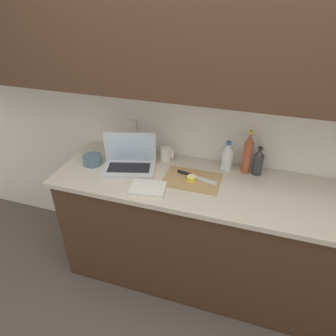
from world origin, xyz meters
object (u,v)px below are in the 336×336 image
(bottle_green_soda, at_px, (258,162))
(bottle_oil_tall, at_px, (248,154))
(bowl_white, at_px, (92,160))
(measuring_cup, at_px, (166,154))
(bottle_water_clear, at_px, (227,157))
(knife, at_px, (190,175))
(laptop, at_px, (129,160))
(cutting_board, at_px, (192,180))
(lemon_half_cut, at_px, (192,178))

(bottle_green_soda, distance_m, bottle_oil_tall, 0.09)
(bottle_oil_tall, bearing_deg, bowl_white, -167.92)
(measuring_cup, bearing_deg, bottle_water_clear, 1.01)
(knife, bearing_deg, measuring_cup, 155.07)
(measuring_cup, bearing_deg, bowl_white, -155.68)
(knife, distance_m, bottle_green_soda, 0.47)
(laptop, height_order, measuring_cup, laptop)
(bowl_white, bearing_deg, bottle_green_soda, 11.30)
(cutting_board, height_order, knife, knife)
(laptop, bearing_deg, bottle_water_clear, 0.34)
(bottle_oil_tall, height_order, measuring_cup, bottle_oil_tall)
(lemon_half_cut, relative_size, bottle_green_soda, 0.31)
(bowl_white, bearing_deg, bottle_oil_tall, 12.08)
(knife, height_order, bottle_water_clear, bottle_water_clear)
(knife, height_order, bowl_white, bowl_white)
(measuring_cup, xyz_separation_m, bowl_white, (-0.49, -0.22, -0.02))
(laptop, relative_size, measuring_cup, 3.97)
(laptop, height_order, cutting_board, laptop)
(cutting_board, distance_m, knife, 0.04)
(laptop, height_order, bowl_white, laptop)
(knife, distance_m, measuring_cup, 0.29)
(measuring_cup, bearing_deg, bottle_oil_tall, 0.77)
(lemon_half_cut, height_order, bottle_water_clear, bottle_water_clear)
(bottle_green_soda, bearing_deg, bottle_oil_tall, -180.00)
(laptop, bearing_deg, knife, -14.64)
(bottle_green_soda, xyz_separation_m, measuring_cup, (-0.66, -0.01, -0.04))
(laptop, xyz_separation_m, cutting_board, (0.47, -0.03, -0.05))
(cutting_board, bearing_deg, laptop, 176.51)
(measuring_cup, bearing_deg, lemon_half_cut, -41.68)
(knife, distance_m, lemon_half_cut, 0.06)
(laptop, xyz_separation_m, bottle_oil_tall, (0.79, 0.19, 0.09))
(bottle_green_soda, relative_size, bowl_white, 1.48)
(cutting_board, relative_size, bottle_oil_tall, 1.20)
(bottle_water_clear, distance_m, measuring_cup, 0.45)
(cutting_board, xyz_separation_m, bottle_green_soda, (0.40, 0.22, 0.09))
(lemon_half_cut, xyz_separation_m, bottle_water_clear, (0.19, 0.23, 0.07))
(cutting_board, xyz_separation_m, knife, (-0.02, 0.04, 0.01))
(bottle_water_clear, bearing_deg, knife, -140.29)
(bottle_water_clear, relative_size, measuring_cup, 2.06)
(measuring_cup, distance_m, bowl_white, 0.54)
(bottle_oil_tall, xyz_separation_m, measuring_cup, (-0.58, -0.01, -0.09))
(laptop, height_order, bottle_oil_tall, bottle_oil_tall)
(lemon_half_cut, distance_m, measuring_cup, 0.34)
(knife, distance_m, bowl_white, 0.72)
(cutting_board, relative_size, measuring_cup, 3.61)
(knife, relative_size, bottle_green_soda, 1.41)
(bottle_oil_tall, bearing_deg, cutting_board, -146.62)
(cutting_board, distance_m, bottle_oil_tall, 0.42)
(lemon_half_cut, bearing_deg, knife, 114.53)
(bottle_oil_tall, distance_m, bowl_white, 1.10)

